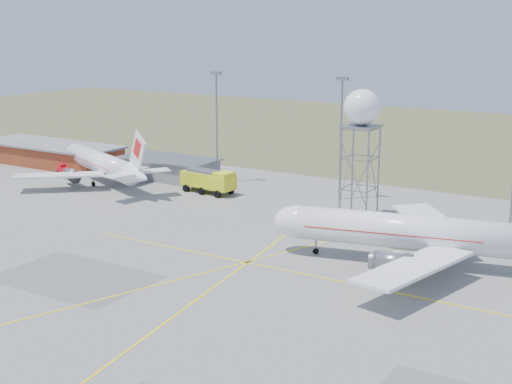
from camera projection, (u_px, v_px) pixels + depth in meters
The scene contains 11 objects.
ground at pixel (115, 372), 60.69m from camera, with size 400.00×400.00×0.00m, color #969691.
grass_strip at pixel (503, 143), 176.66m from camera, with size 400.00×120.00×0.03m, color #576034.
building_orange at pixel (50, 154), 149.80m from camera, with size 33.00×12.00×4.30m.
building_grey at pixel (168, 168), 136.20m from camera, with size 19.00×10.00×3.90m.
mast_a at pixel (217, 118), 130.42m from camera, with size 2.20×0.50×20.50m.
mast_b at pixel (341, 128), 117.67m from camera, with size 2.20×0.50×20.50m.
airliner_main at pixel (416, 233), 86.99m from camera, with size 37.87×36.16×12.97m.
airliner_far at pixel (103, 164), 131.49m from camera, with size 32.70×30.51×11.66m.
radar_tower at pixel (361, 147), 106.36m from camera, with size 5.41×5.41×19.60m.
fire_truck at pixel (209, 182), 124.19m from camera, with size 10.61×5.05×4.12m.
baggage_tug at pixel (64, 170), 140.02m from camera, with size 2.70×2.28×1.94m.
Camera 1 is at (39.31, -40.94, 29.03)m, focal length 50.00 mm.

